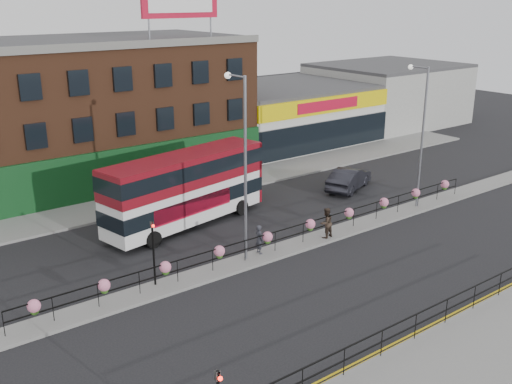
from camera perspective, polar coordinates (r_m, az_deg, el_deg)
ground at (r=32.98m, az=3.18°, el=-5.43°), size 120.00×120.00×0.00m
south_pavement at (r=26.08m, az=21.00°, el=-13.37°), size 60.00×4.00×0.15m
north_pavement at (r=42.18m, az=-7.43°, el=-0.09°), size 60.00×4.00×0.15m
median at (r=32.95m, az=3.18°, el=-5.31°), size 60.00×1.60×0.15m
yellow_line_inner at (r=27.15m, az=16.83°, el=-11.74°), size 60.00×0.10×0.01m
yellow_line_outer at (r=27.07m, az=17.14°, el=-11.88°), size 60.00×0.10×0.01m
brick_building at (r=46.35m, az=-17.03°, el=7.38°), size 25.00×12.21×10.30m
supermarket at (r=56.74m, az=2.53°, el=7.47°), size 15.00×12.25×5.30m
warehouse_east at (r=67.00m, az=12.36°, el=9.16°), size 14.50×12.00×6.30m
median_railing at (r=32.57m, az=3.21°, el=-3.74°), size 30.04×0.56×1.23m
south_railing at (r=25.06m, az=15.00°, el=-11.74°), size 20.04×0.05×1.12m
double_decker_bus at (r=35.62m, az=-6.69°, el=0.92°), size 11.14×4.52×4.39m
car at (r=43.15m, az=8.85°, el=1.26°), size 5.14×6.02×1.59m
pedestrian_a at (r=31.75m, az=0.31°, el=-4.51°), size 0.66×0.51×1.59m
pedestrian_b at (r=33.96m, az=6.69°, el=-2.94°), size 0.96×0.80×1.76m
lamp_column_west at (r=29.74m, az=-1.30°, el=3.73°), size 0.34×1.67×9.49m
lamp_column_east at (r=39.18m, az=15.39°, el=6.17°), size 0.32×1.58×8.98m
traffic_light_median at (r=28.19m, az=-9.80°, el=-4.46°), size 0.15×0.28×3.65m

